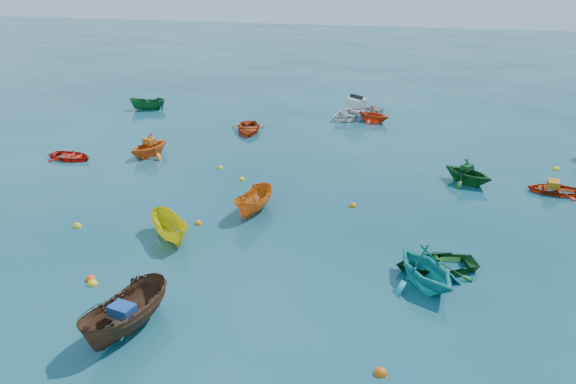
# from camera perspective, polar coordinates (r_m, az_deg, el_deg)

# --- Properties ---
(ground) EXTENTS (160.00, 160.00, 0.00)m
(ground) POSITION_cam_1_polar(r_m,az_deg,el_deg) (22.08, -3.19, -5.81)
(ground) COLOR #093543
(ground) RESTS_ON ground
(sampan_brown_mid) EXTENTS (2.01, 3.74, 1.37)m
(sampan_brown_mid) POSITION_cam_1_polar(r_m,az_deg,el_deg) (18.26, -15.86, -13.47)
(sampan_brown_mid) COLOR #502E1D
(sampan_brown_mid) RESTS_ON ground
(dinghy_orange_w) EXTENTS (3.11, 3.34, 1.43)m
(dinghy_orange_w) POSITION_cam_1_polar(r_m,az_deg,el_deg) (33.33, -13.82, 3.59)
(dinghy_orange_w) COLOR orange
(dinghy_orange_w) RESTS_ON ground
(sampan_yellow_mid) EXTENTS (2.80, 2.84, 1.12)m
(sampan_yellow_mid) POSITION_cam_1_polar(r_m,az_deg,el_deg) (23.30, -11.76, -4.68)
(sampan_yellow_mid) COLOR yellow
(sampan_yellow_mid) RESTS_ON ground
(dinghy_green_e) EXTENTS (3.52, 3.00, 0.62)m
(dinghy_green_e) POSITION_cam_1_polar(r_m,az_deg,el_deg) (21.42, 14.69, -7.55)
(dinghy_green_e) COLOR #124F1D
(dinghy_green_e) RESTS_ON ground
(dinghy_cyan_se) EXTENTS (3.84, 3.94, 1.58)m
(dinghy_cyan_se) POSITION_cam_1_polar(r_m,az_deg,el_deg) (20.35, 13.64, -9.15)
(dinghy_cyan_se) COLOR teal
(dinghy_cyan_se) RESTS_ON ground
(dinghy_red_nw) EXTENTS (2.78, 2.13, 0.54)m
(dinghy_red_nw) POSITION_cam_1_polar(r_m,az_deg,el_deg) (34.15, -21.16, 3.15)
(dinghy_red_nw) COLOR red
(dinghy_red_nw) RESTS_ON ground
(sampan_orange_n) EXTENTS (1.55, 3.05, 1.13)m
(sampan_orange_n) POSITION_cam_1_polar(r_m,az_deg,el_deg) (25.21, -3.44, -2.03)
(sampan_orange_n) COLOR orange
(sampan_orange_n) RESTS_ON ground
(dinghy_green_n) EXTENTS (3.43, 3.34, 1.37)m
(dinghy_green_n) POSITION_cam_1_polar(r_m,az_deg,el_deg) (29.77, 17.70, 0.86)
(dinghy_green_n) COLOR #124F1D
(dinghy_green_n) RESTS_ON ground
(dinghy_red_ne) EXTENTS (2.68, 2.00, 0.53)m
(dinghy_red_ne) POSITION_cam_1_polar(r_m,az_deg,el_deg) (30.14, 25.42, -0.06)
(dinghy_red_ne) COLOR red
(dinghy_red_ne) RESTS_ON ground
(dinghy_red_far) EXTENTS (3.11, 3.69, 0.66)m
(dinghy_red_far) POSITION_cam_1_polar(r_m,az_deg,el_deg) (37.12, -4.06, 6.14)
(dinghy_red_far) COLOR #BF380F
(dinghy_red_far) RESTS_ON ground
(dinghy_orange_far) EXTENTS (3.04, 2.90, 1.25)m
(dinghy_orange_far) POSITION_cam_1_polar(r_m,az_deg,el_deg) (39.82, 8.66, 7.07)
(dinghy_orange_far) COLOR red
(dinghy_orange_far) RESTS_ON ground
(sampan_green_far) EXTENTS (2.75, 1.74, 1.00)m
(sampan_green_far) POSITION_cam_1_polar(r_m,az_deg,el_deg) (43.95, -14.03, 8.13)
(sampan_green_far) COLOR #145627
(sampan_green_far) RESTS_ON ground
(motorboat_white) EXTENTS (5.30, 5.51, 1.53)m
(motorboat_white) POSITION_cam_1_polar(r_m,az_deg,el_deg) (40.79, 6.88, 7.54)
(motorboat_white) COLOR silver
(motorboat_white) RESTS_ON ground
(tarp_blue_a) EXTENTS (0.80, 0.67, 0.34)m
(tarp_blue_a) POSITION_cam_1_polar(r_m,az_deg,el_deg) (17.69, -16.47, -11.46)
(tarp_blue_a) COLOR navy
(tarp_blue_a) RESTS_ON sampan_brown_mid
(tarp_orange_a) EXTENTS (0.77, 0.68, 0.31)m
(tarp_orange_a) POSITION_cam_1_polar(r_m,az_deg,el_deg) (33.10, -13.89, 5.04)
(tarp_orange_a) COLOR #D26015
(tarp_orange_a) RESTS_ON dinghy_orange_w
(tarp_green_b) EXTENTS (0.67, 0.70, 0.27)m
(tarp_green_b) POSITION_cam_1_polar(r_m,az_deg,el_deg) (29.54, 17.72, 2.40)
(tarp_green_b) COLOR #10431A
(tarp_green_b) RESTS_ON dinghy_green_n
(tarp_orange_b) EXTENTS (0.58, 0.74, 0.34)m
(tarp_orange_b) POSITION_cam_1_polar(r_m,az_deg,el_deg) (29.97, 25.37, 0.74)
(tarp_orange_b) COLOR #C16D13
(tarp_orange_b) RESTS_ON dinghy_red_ne
(buoy_or_a) EXTENTS (0.37, 0.37, 0.37)m
(buoy_or_a) POSITION_cam_1_polar(r_m,az_deg,el_deg) (21.24, -19.39, -8.43)
(buoy_or_a) COLOR #EF4E0C
(buoy_or_a) RESTS_ON ground
(buoy_ye_a) EXTENTS (0.36, 0.36, 0.36)m
(buoy_ye_a) POSITION_cam_1_polar(r_m,az_deg,el_deg) (20.96, -19.24, -8.85)
(buoy_ye_a) COLOR yellow
(buoy_ye_a) RESTS_ON ground
(buoy_or_b) EXTENTS (0.37, 0.37, 0.37)m
(buoy_or_b) POSITION_cam_1_polar(r_m,az_deg,el_deg) (16.33, 9.37, -17.74)
(buoy_or_b) COLOR #D75A0B
(buoy_or_b) RESTS_ON ground
(buoy_ye_b) EXTENTS (0.37, 0.37, 0.37)m
(buoy_ye_b) POSITION_cam_1_polar(r_m,az_deg,el_deg) (25.41, -20.62, -3.34)
(buoy_ye_b) COLOR gold
(buoy_ye_b) RESTS_ON ground
(buoy_or_c) EXTENTS (0.32, 0.32, 0.32)m
(buoy_or_c) POSITION_cam_1_polar(r_m,az_deg,el_deg) (24.36, -9.09, -3.21)
(buoy_or_c) COLOR orange
(buoy_or_c) RESTS_ON ground
(buoy_ye_c) EXTENTS (0.31, 0.31, 0.31)m
(buoy_ye_c) POSITION_cam_1_polar(r_m,az_deg,el_deg) (28.88, -4.72, 1.23)
(buoy_ye_c) COLOR yellow
(buoy_ye_c) RESTS_ON ground
(buoy_or_d) EXTENTS (0.35, 0.35, 0.35)m
(buoy_or_d) POSITION_cam_1_polar(r_m,az_deg,el_deg) (25.89, 6.59, -1.46)
(buoy_or_d) COLOR orange
(buoy_or_d) RESTS_ON ground
(buoy_ye_d) EXTENTS (0.30, 0.30, 0.30)m
(buoy_ye_d) POSITION_cam_1_polar(r_m,az_deg,el_deg) (30.65, -6.90, 2.42)
(buoy_ye_d) COLOR yellow
(buoy_ye_d) RESTS_ON ground
(buoy_or_e) EXTENTS (0.32, 0.32, 0.32)m
(buoy_or_e) POSITION_cam_1_polar(r_m,az_deg,el_deg) (32.10, 17.46, 2.46)
(buoy_or_e) COLOR #E65D0C
(buoy_or_e) RESTS_ON ground
(buoy_ye_e) EXTENTS (0.37, 0.37, 0.37)m
(buoy_ye_e) POSITION_cam_1_polar(r_m,az_deg,el_deg) (33.46, 25.57, 2.05)
(buoy_ye_e) COLOR yellow
(buoy_ye_e) RESTS_ON ground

